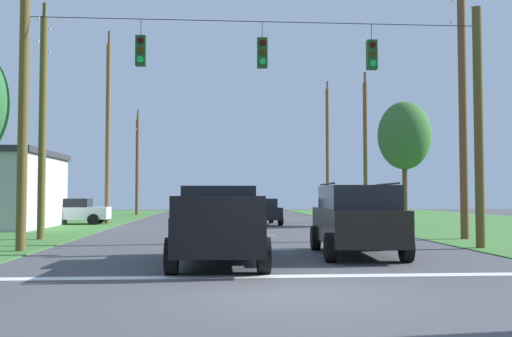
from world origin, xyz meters
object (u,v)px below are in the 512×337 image
object	(u,v)px
utility_pole_mid_right	(463,105)
utility_pole_near_left	(328,150)
suv_black	(356,218)
tree_roadside_right	(404,136)
distant_car_crossing_white	(72,211)
pickup_truck	(218,225)
distant_car_oncoming	(261,211)
utility_pole_far_left	(43,121)
utility_pole_distant_left	(137,163)
utility_pole_distant_right	(108,130)
overhead_signal_span	(258,114)
utility_pole_far_right	(365,147)

from	to	relation	value
utility_pole_mid_right	utility_pole_near_left	xyz separation A→B (m)	(0.07, 27.53, 0.38)
suv_black	tree_roadside_right	size ratio (longest dim) A/B	0.70
suv_black	distant_car_crossing_white	bearing A→B (deg)	124.13
pickup_truck	distant_car_oncoming	world-z (taller)	pickup_truck
utility_pole_far_left	tree_roadside_right	bearing A→B (deg)	28.03
utility_pole_far_left	utility_pole_distant_left	size ratio (longest dim) A/B	1.01
pickup_truck	distant_car_crossing_white	world-z (taller)	pickup_truck
pickup_truck	utility_pole_mid_right	world-z (taller)	utility_pole_mid_right
distant_car_crossing_white	utility_pole_distant_right	distance (m)	5.34
pickup_truck	utility_pole_distant_right	size ratio (longest dim) A/B	0.46
suv_black	distant_car_crossing_white	distance (m)	22.05
distant_car_oncoming	utility_pole_near_left	xyz separation A→B (m)	(7.05, 15.47, 4.84)
pickup_truck	suv_black	xyz separation A→B (m)	(3.93, 1.63, 0.09)
suv_black	utility_pole_distant_left	size ratio (longest dim) A/B	0.54
overhead_signal_span	distant_car_oncoming	xyz separation A→B (m)	(1.34, 15.78, -3.48)
distant_car_oncoming	tree_roadside_right	world-z (taller)	tree_roadside_right
tree_roadside_right	pickup_truck	bearing A→B (deg)	-121.42
utility_pole_far_right	utility_pole_distant_left	world-z (taller)	utility_pole_far_right
utility_pole_near_left	pickup_truck	bearing A→B (deg)	-105.51
utility_pole_mid_right	utility_pole_distant_left	distance (m)	32.95
utility_pole_near_left	utility_pole_far_left	world-z (taller)	utility_pole_near_left
suv_black	pickup_truck	bearing A→B (deg)	-157.40
distant_car_oncoming	utility_pole_far_right	bearing A→B (deg)	18.79
utility_pole_near_left	suv_black	bearing A→B (deg)	-99.79
suv_black	utility_pole_distant_right	distance (m)	22.39
utility_pole_distant_right	utility_pole_distant_left	world-z (taller)	utility_pole_distant_right
overhead_signal_span	utility_pole_far_right	distance (m)	19.93
suv_black	distant_car_crossing_white	size ratio (longest dim) A/B	1.14
pickup_truck	utility_pole_distant_right	distance (m)	22.38
suv_black	utility_pole_distant_left	world-z (taller)	utility_pole_distant_left
utility_pole_distant_left	utility_pole_near_left	bearing A→B (deg)	-3.71
distant_car_crossing_white	utility_pole_near_left	bearing A→B (deg)	39.41
suv_black	utility_pole_far_right	distance (m)	21.08
utility_pole_distant_right	utility_pole_far_right	bearing A→B (deg)	2.74
distant_car_crossing_white	distant_car_oncoming	xyz separation A→B (m)	(11.03, -0.61, 0.00)
utility_pole_far_left	utility_pole_distant_left	bearing A→B (deg)	90.08
suv_black	utility_pole_far_left	world-z (taller)	utility_pole_far_left
utility_pole_far_left	utility_pole_distant_left	distance (m)	27.65
suv_black	utility_pole_mid_right	world-z (taller)	utility_pole_mid_right
suv_black	utility_pole_far_right	size ratio (longest dim) A/B	0.51
distant_car_crossing_white	distant_car_oncoming	world-z (taller)	same
overhead_signal_span	pickup_truck	world-z (taller)	overhead_signal_span
overhead_signal_span	distant_car_oncoming	world-z (taller)	overhead_signal_span
suv_black	tree_roadside_right	distance (m)	17.62
utility_pole_mid_right	utility_pole_near_left	bearing A→B (deg)	89.85
tree_roadside_right	suv_black	bearing A→B (deg)	-113.05
suv_black	utility_pole_distant_right	size ratio (longest dim) A/B	0.42
tree_roadside_right	distant_car_crossing_white	bearing A→B (deg)	172.65
overhead_signal_span	distant_car_crossing_white	distance (m)	19.36
utility_pole_far_right	suv_black	bearing A→B (deg)	-105.59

